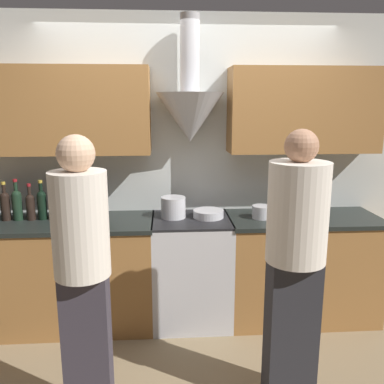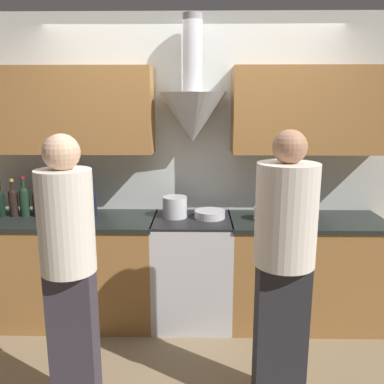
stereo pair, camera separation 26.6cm
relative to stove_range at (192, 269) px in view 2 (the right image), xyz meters
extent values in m
plane|color=#847051|center=(0.00, -0.32, -0.46)|extent=(12.00, 12.00, 0.00)
cube|color=silver|center=(0.00, 0.33, 0.84)|extent=(8.40, 0.06, 2.60)
cone|color=silver|center=(0.00, 0.14, 1.28)|extent=(0.56, 0.56, 0.40)
cylinder|color=silver|center=(0.00, 0.14, 1.79)|extent=(0.16, 0.16, 0.60)
cube|color=#9E6B38|center=(-1.06, 0.15, 1.34)|extent=(1.47, 0.32, 0.70)
cube|color=#9E6B38|center=(0.96, 0.15, 1.34)|extent=(1.26, 0.32, 0.70)
cube|color=#9E6B38|center=(-1.06, 0.00, -0.02)|extent=(1.47, 0.60, 0.88)
cube|color=black|center=(-1.06, 0.00, 0.44)|extent=(1.49, 0.62, 0.03)
cube|color=#9E6B38|center=(0.96, 0.00, -0.02)|extent=(1.26, 0.60, 0.88)
cube|color=black|center=(0.96, 0.00, 0.44)|extent=(1.29, 0.62, 0.03)
cube|color=silver|center=(0.00, 0.00, -0.01)|extent=(0.66, 0.60, 0.90)
cube|color=black|center=(0.00, -0.30, -0.05)|extent=(0.46, 0.01, 0.40)
cube|color=black|center=(0.00, 0.00, 0.44)|extent=(0.66, 0.60, 0.02)
cube|color=silver|center=(0.00, 0.27, 0.38)|extent=(0.66, 0.06, 0.10)
cylinder|color=black|center=(-1.62, 0.04, 0.55)|extent=(0.07, 0.07, 0.19)
sphere|color=black|center=(-1.62, 0.04, 0.64)|extent=(0.07, 0.07, 0.07)
cylinder|color=black|center=(-1.52, 0.06, 0.55)|extent=(0.08, 0.08, 0.20)
sphere|color=black|center=(-1.52, 0.06, 0.65)|extent=(0.07, 0.07, 0.07)
cylinder|color=black|center=(-1.52, 0.06, 0.71)|extent=(0.03, 0.03, 0.08)
cylinder|color=gold|center=(-1.52, 0.06, 0.76)|extent=(0.03, 0.03, 0.02)
cylinder|color=black|center=(-1.43, 0.06, 0.56)|extent=(0.08, 0.08, 0.21)
sphere|color=black|center=(-1.43, 0.06, 0.67)|extent=(0.08, 0.08, 0.08)
cylinder|color=black|center=(-1.43, 0.06, 0.73)|extent=(0.03, 0.03, 0.09)
cylinder|color=maroon|center=(-1.43, 0.06, 0.79)|extent=(0.03, 0.03, 0.02)
cylinder|color=black|center=(-1.32, 0.05, 0.54)|extent=(0.07, 0.07, 0.18)
sphere|color=black|center=(-1.32, 0.05, 0.64)|extent=(0.07, 0.07, 0.07)
cylinder|color=black|center=(-1.32, 0.05, 0.69)|extent=(0.03, 0.03, 0.09)
cylinder|color=maroon|center=(-1.32, 0.05, 0.75)|extent=(0.03, 0.03, 0.02)
cylinder|color=black|center=(-1.23, 0.07, 0.56)|extent=(0.08, 0.08, 0.20)
sphere|color=black|center=(-1.23, 0.07, 0.66)|extent=(0.07, 0.07, 0.07)
cylinder|color=black|center=(-1.23, 0.07, 0.72)|extent=(0.03, 0.03, 0.09)
cylinder|color=gold|center=(-1.23, 0.07, 0.77)|extent=(0.03, 0.03, 0.02)
cylinder|color=black|center=(-1.13, 0.05, 0.56)|extent=(0.07, 0.07, 0.21)
sphere|color=black|center=(-1.13, 0.05, 0.66)|extent=(0.07, 0.07, 0.07)
cylinder|color=black|center=(-1.13, 0.05, 0.72)|extent=(0.03, 0.03, 0.09)
cylinder|color=#234C33|center=(-1.13, 0.05, 0.78)|extent=(0.03, 0.03, 0.02)
cylinder|color=black|center=(-1.03, 0.04, 0.56)|extent=(0.08, 0.08, 0.20)
sphere|color=black|center=(-1.03, 0.04, 0.66)|extent=(0.07, 0.07, 0.07)
cylinder|color=black|center=(-1.03, 0.04, 0.72)|extent=(0.03, 0.03, 0.08)
cylinder|color=maroon|center=(-1.03, 0.04, 0.77)|extent=(0.03, 0.03, 0.02)
cylinder|color=black|center=(-0.94, 0.05, 0.55)|extent=(0.07, 0.07, 0.19)
sphere|color=black|center=(-0.94, 0.05, 0.64)|extent=(0.07, 0.07, 0.07)
cylinder|color=black|center=(-0.94, 0.05, 0.71)|extent=(0.03, 0.03, 0.09)
cylinder|color=black|center=(-0.94, 0.05, 0.76)|extent=(0.03, 0.03, 0.02)
cylinder|color=black|center=(-0.84, 0.05, 0.55)|extent=(0.07, 0.07, 0.20)
sphere|color=black|center=(-0.84, 0.05, 0.65)|extent=(0.07, 0.07, 0.07)
cylinder|color=black|center=(-0.84, 0.05, 0.72)|extent=(0.03, 0.03, 0.11)
cylinder|color=#234C33|center=(-0.84, 0.05, 0.79)|extent=(0.03, 0.03, 0.02)
cylinder|color=silver|center=(-0.15, 0.04, 0.54)|extent=(0.21, 0.21, 0.18)
cylinder|color=silver|center=(0.15, 0.03, 0.49)|extent=(0.26, 0.26, 0.06)
sphere|color=orange|center=(0.76, -0.01, 0.50)|extent=(0.08, 0.08, 0.08)
cylinder|color=silver|center=(0.59, -0.02, 0.51)|extent=(0.16, 0.16, 0.11)
cube|color=#38333D|center=(-0.66, -1.16, 0.01)|extent=(0.26, 0.17, 0.95)
cylinder|color=silver|center=(-0.66, -1.16, 0.77)|extent=(0.30, 0.30, 0.57)
sphere|color=#E0B28E|center=(-0.66, -1.16, 1.15)|extent=(0.20, 0.20, 0.20)
cube|color=#28282D|center=(0.55, -1.03, 0.01)|extent=(0.30, 0.19, 0.95)
cylinder|color=silver|center=(0.55, -1.03, 0.78)|extent=(0.35, 0.35, 0.59)
sphere|color=#AD7A5B|center=(0.55, -1.03, 1.16)|extent=(0.19, 0.19, 0.19)
camera|label=1|loc=(-0.21, -3.26, 1.40)|focal=38.00mm
camera|label=2|loc=(0.05, -3.26, 1.40)|focal=38.00mm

